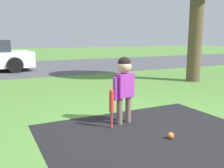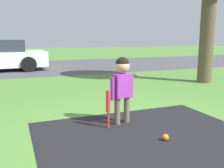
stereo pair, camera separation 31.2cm
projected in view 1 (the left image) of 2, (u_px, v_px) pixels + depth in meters
ground_plane at (147, 133)px, 3.38m from camera, size 60.00×60.00×0.00m
street_strip at (36, 67)px, 10.88m from camera, size 40.00×6.00×0.01m
child at (124, 81)px, 3.65m from camera, size 0.40×0.21×1.00m
baseball_bat at (112, 103)px, 3.48m from camera, size 0.07×0.07×0.57m
sports_ball at (171, 136)px, 3.16m from camera, size 0.09×0.09×0.09m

